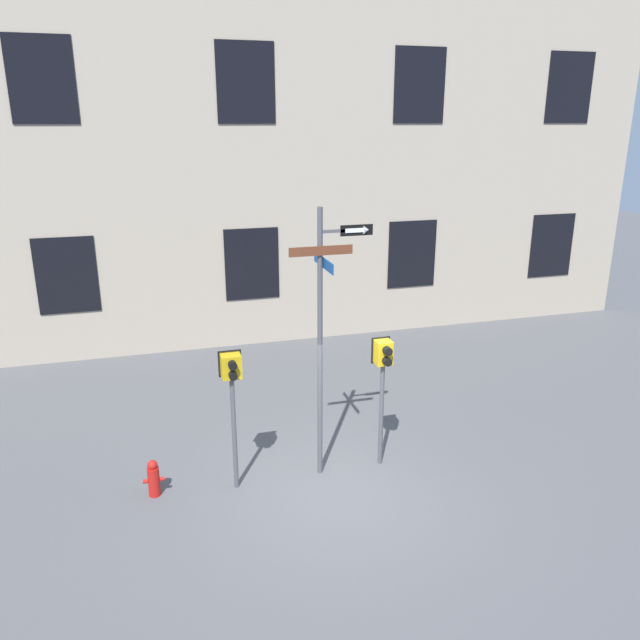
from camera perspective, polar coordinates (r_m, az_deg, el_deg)
name	(u,v)px	position (r m, az deg, el deg)	size (l,w,h in m)	color
ground_plane	(338,497)	(11.10, 1.68, -15.84)	(60.00, 60.00, 0.00)	#515154
building_facade	(244,83)	(17.29, -7.00, 20.68)	(24.00, 0.63, 14.08)	tan
street_sign_pole	(324,324)	(10.56, 0.37, -0.37)	(1.44, 1.08, 4.83)	#4C4C51
pedestrian_signal_left	(232,383)	(10.51, -8.06, -5.72)	(0.39, 0.40, 2.51)	#4C4C51
pedestrian_signal_right	(383,368)	(11.22, 5.78, -4.38)	(0.35, 0.40, 2.46)	#4C4C51
fire_hydrant	(154,478)	(11.32, -14.97, -13.82)	(0.36, 0.20, 0.67)	red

